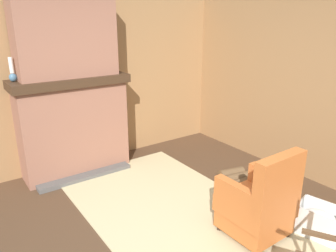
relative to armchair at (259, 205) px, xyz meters
name	(u,v)px	position (x,y,z in m)	size (l,w,h in m)	color
wood_panel_wall_left	(64,84)	(-2.72, -0.93, 0.85)	(0.06, 5.56, 2.42)	#9E7247
fireplace_hearth	(74,126)	(-2.45, -0.93, 0.32)	(0.66, 1.52, 1.35)	#93604C
chimney_breast	(65,35)	(-2.46, -0.93, 1.52)	(0.40, 1.25, 1.04)	#93604C
area_rug	(187,223)	(-0.56, -0.43, -0.35)	(3.54, 1.72, 0.01)	#C6B789
armchair	(259,205)	(0.00, 0.00, 0.00)	(0.60, 0.60, 0.94)	#C6662D
firewood_stack	(238,178)	(-0.87, 0.66, -0.28)	(0.51, 0.44, 0.15)	brown
laundry_basket	(320,221)	(0.35, 0.53, -0.20)	(0.48, 0.39, 0.31)	white
oil_lamp_vase	(12,73)	(-2.51, -1.60, 1.10)	(0.09, 0.09, 0.29)	#47708E
storage_case	(73,71)	(-2.51, -0.86, 1.05)	(0.17, 0.26, 0.11)	black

